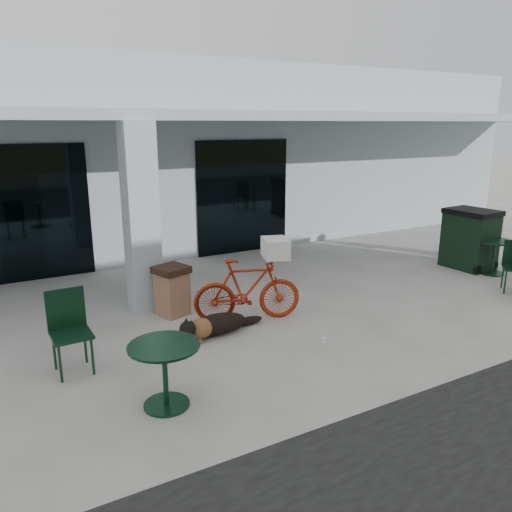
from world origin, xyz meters
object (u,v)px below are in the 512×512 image
wheeled_bin (470,239)px  dog (216,323)px  cafe_table_near (165,376)px  cafe_table_far (493,257)px  cafe_chair_near (71,334)px  bicycle (247,290)px  trash_receptacle (172,291)px

wheeled_bin → dog: bearing=-178.2°
dog → cafe_table_near: bearing=-146.6°
cafe_table_far → cafe_chair_near: bearing=-178.7°
bicycle → trash_receptacle: 1.27m
dog → trash_receptacle: bearing=88.8°
cafe_table_near → wheeled_bin: 7.94m
cafe_table_far → wheeled_bin: 0.65m
cafe_table_near → trash_receptacle: bearing=68.4°
cafe_table_near → bicycle: bearing=41.8°
dog → cafe_chair_near: cafe_chair_near is taller
dog → cafe_table_far: bearing=-15.4°
dog → bicycle: bearing=6.8°
trash_receptacle → bicycle: bearing=-40.3°
dog → cafe_table_near: 2.00m
dog → trash_receptacle: trash_receptacle is taller
cafe_table_far → wheeled_bin: size_ratio=0.60×
cafe_chair_near → wheeled_bin: size_ratio=0.82×
bicycle → trash_receptacle: (-0.97, 0.82, -0.10)m
wheeled_bin → bicycle: bearing=179.6°
cafe_table_near → cafe_chair_near: bearing=119.7°
cafe_table_far → trash_receptacle: trash_receptacle is taller
trash_receptacle → dog: bearing=-75.7°
dog → cafe_chair_near: size_ratio=1.06×
bicycle → cafe_table_near: size_ratio=2.15×
bicycle → cafe_chair_near: bearing=117.7°
bicycle → cafe_chair_near: 2.79m
bicycle → wheeled_bin: 5.67m
cafe_table_near → cafe_table_far: size_ratio=1.03×
dog → cafe_table_near: (-1.31, -1.50, 0.19)m
cafe_chair_near → trash_receptacle: (1.79, 1.27, -0.11)m
dog → trash_receptacle: size_ratio=1.35×
cafe_table_near → cafe_table_far: 7.85m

